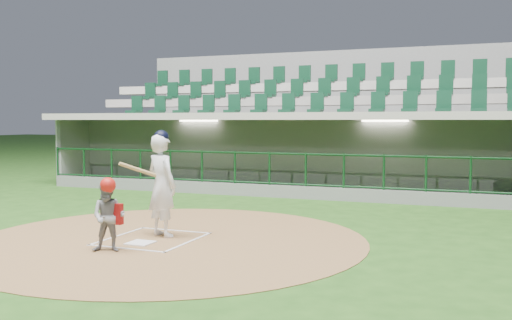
{
  "coord_description": "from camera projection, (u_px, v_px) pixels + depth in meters",
  "views": [
    {
      "loc": [
        5.53,
        -9.21,
        2.19
      ],
      "look_at": [
        0.9,
        2.6,
        1.3
      ],
      "focal_mm": 40.0,
      "sensor_mm": 36.0,
      "label": 1
    }
  ],
  "objects": [
    {
      "name": "dirt_circle",
      "position": [
        170.0,
        240.0,
        10.43
      ],
      "size": [
        7.2,
        7.2,
        0.01
      ],
      "primitive_type": "cylinder",
      "color": "brown",
      "rests_on": "ground"
    },
    {
      "name": "batter",
      "position": [
        162.0,
        184.0,
        10.64
      ],
      "size": [
        0.95,
        0.99,
        1.99
      ],
      "color": "white",
      "rests_on": "dirt_circle"
    },
    {
      "name": "home_plate",
      "position": [
        141.0,
        243.0,
        10.07
      ],
      "size": [
        0.43,
        0.43,
        0.02
      ],
      "primitive_type": "cube",
      "color": "silver",
      "rests_on": "dirt_circle"
    },
    {
      "name": "catcher",
      "position": [
        109.0,
        215.0,
        9.42
      ],
      "size": [
        0.68,
        0.61,
        1.24
      ],
      "color": "gray",
      "rests_on": "dirt_circle"
    },
    {
      "name": "dugout_structure",
      "position": [
        296.0,
        159.0,
        17.85
      ],
      "size": [
        16.4,
        3.7,
        3.0
      ],
      "color": "gray",
      "rests_on": "ground"
    },
    {
      "name": "ground",
      "position": [
        161.0,
        237.0,
        10.72
      ],
      "size": [
        120.0,
        120.0,
        0.0
      ],
      "primitive_type": "plane",
      "color": "#1E4513",
      "rests_on": "ground"
    },
    {
      "name": "batter_box_chalk",
      "position": [
        153.0,
        239.0,
        10.44
      ],
      "size": [
        1.55,
        1.8,
        0.01
      ],
      "color": "white",
      "rests_on": "ground"
    },
    {
      "name": "seating_deck",
      "position": [
        316.0,
        141.0,
        20.75
      ],
      "size": [
        17.0,
        6.72,
        5.15
      ],
      "color": "slate",
      "rests_on": "ground"
    }
  ]
}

